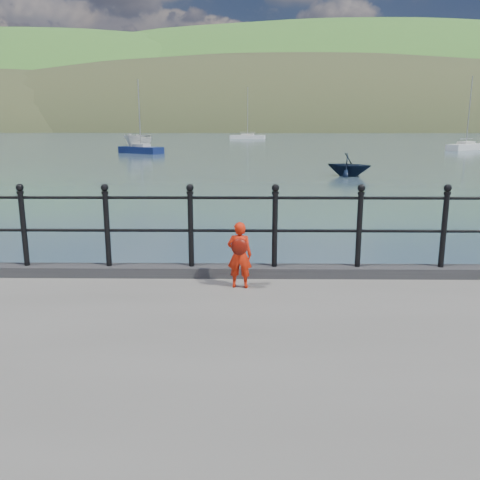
{
  "coord_description": "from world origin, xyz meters",
  "views": [
    {
      "loc": [
        0.19,
        -7.23,
        3.18
      ],
      "look_at": [
        0.1,
        -0.2,
        1.55
      ],
      "focal_mm": 38.0,
      "sensor_mm": 36.0,
      "label": 1
    }
  ],
  "objects_px": {
    "railing": "(233,220)",
    "sailboat_far": "(466,147)",
    "child": "(240,254)",
    "launch_white": "(139,143)",
    "sailboat_port": "(141,150)",
    "sailboat_deep": "(248,137)",
    "launch_navy": "(349,165)"
  },
  "relations": [
    {
      "from": "railing",
      "to": "sailboat_deep",
      "type": "distance_m",
      "value": 94.83
    },
    {
      "from": "railing",
      "to": "sailboat_deep",
      "type": "height_order",
      "value": "sailboat_deep"
    },
    {
      "from": "railing",
      "to": "sailboat_port",
      "type": "xyz_separation_m",
      "value": [
        -10.89,
        46.71,
        -1.48
      ]
    },
    {
      "from": "sailboat_deep",
      "to": "child",
      "type": "bearing_deg",
      "value": -79.62
    },
    {
      "from": "child",
      "to": "sailboat_deep",
      "type": "height_order",
      "value": "sailboat_deep"
    },
    {
      "from": "railing",
      "to": "child",
      "type": "bearing_deg",
      "value": -78.66
    },
    {
      "from": "child",
      "to": "sailboat_deep",
      "type": "relative_size",
      "value": 0.09
    },
    {
      "from": "railing",
      "to": "sailboat_port",
      "type": "height_order",
      "value": "sailboat_port"
    },
    {
      "from": "launch_white",
      "to": "child",
      "type": "bearing_deg",
      "value": -64.93
    },
    {
      "from": "railing",
      "to": "child",
      "type": "distance_m",
      "value": 0.64
    },
    {
      "from": "railing",
      "to": "sailboat_deep",
      "type": "relative_size",
      "value": 1.81
    },
    {
      "from": "railing",
      "to": "sailboat_far",
      "type": "bearing_deg",
      "value": 64.24
    },
    {
      "from": "railing",
      "to": "launch_white",
      "type": "xyz_separation_m",
      "value": [
        -11.47,
        48.58,
        -0.81
      ]
    },
    {
      "from": "sailboat_port",
      "to": "sailboat_deep",
      "type": "bearing_deg",
      "value": 111.52
    },
    {
      "from": "launch_white",
      "to": "sailboat_port",
      "type": "relative_size",
      "value": 0.69
    },
    {
      "from": "sailboat_far",
      "to": "launch_white",
      "type": "bearing_deg",
      "value": 150.29
    },
    {
      "from": "sailboat_deep",
      "to": "sailboat_port",
      "type": "xyz_separation_m",
      "value": [
        -11.28,
        -48.11,
        -0.0
      ]
    },
    {
      "from": "sailboat_deep",
      "to": "sailboat_port",
      "type": "distance_m",
      "value": 49.41
    },
    {
      "from": "launch_white",
      "to": "railing",
      "type": "bearing_deg",
      "value": -64.91
    },
    {
      "from": "launch_white",
      "to": "sailboat_port",
      "type": "bearing_deg",
      "value": -61.06
    },
    {
      "from": "child",
      "to": "sailboat_port",
      "type": "bearing_deg",
      "value": -70.59
    },
    {
      "from": "child",
      "to": "sailboat_deep",
      "type": "distance_m",
      "value": 95.34
    },
    {
      "from": "launch_navy",
      "to": "sailboat_deep",
      "type": "height_order",
      "value": "sailboat_deep"
    },
    {
      "from": "launch_white",
      "to": "sailboat_far",
      "type": "relative_size",
      "value": 0.61
    },
    {
      "from": "child",
      "to": "sailboat_far",
      "type": "distance_m",
      "value": 60.33
    },
    {
      "from": "railing",
      "to": "launch_navy",
      "type": "bearing_deg",
      "value": 75.02
    },
    {
      "from": "launch_navy",
      "to": "sailboat_port",
      "type": "distance_m",
      "value": 28.67
    },
    {
      "from": "launch_white",
      "to": "sailboat_far",
      "type": "height_order",
      "value": "sailboat_far"
    },
    {
      "from": "sailboat_far",
      "to": "sailboat_deep",
      "type": "bearing_deg",
      "value": 84.26
    },
    {
      "from": "child",
      "to": "launch_white",
      "type": "distance_m",
      "value": 50.45
    },
    {
      "from": "railing",
      "to": "sailboat_far",
      "type": "xyz_separation_m",
      "value": [
        26.03,
        53.94,
        -1.48
      ]
    },
    {
      "from": "launch_white",
      "to": "launch_navy",
      "type": "bearing_deg",
      "value": -42.42
    }
  ]
}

